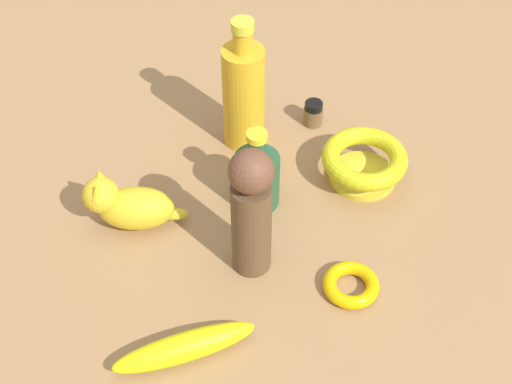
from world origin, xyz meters
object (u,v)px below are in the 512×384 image
object	(u,v)px
bowl	(364,161)
bottle_short	(257,177)
nail_polish_jar	(313,113)
banana	(184,347)
bangle	(351,285)
cat_figurine	(128,204)
person_figure_adult	(251,211)
bottle_tall	(244,94)

from	to	relation	value
bowl	bottle_short	size ratio (longest dim) A/B	0.97
nail_polish_jar	banana	bearing A→B (deg)	-129.44
bottle_short	nail_polish_jar	world-z (taller)	bottle_short
bangle	nail_polish_jar	world-z (taller)	nail_polish_jar
cat_figurine	banana	bearing A→B (deg)	-83.96
cat_figurine	banana	world-z (taller)	cat_figurine
bottle_short	banana	distance (m)	0.30
bowl	nail_polish_jar	bearing A→B (deg)	101.26
bottle_short	person_figure_adult	size ratio (longest dim) A/B	0.65
cat_figurine	banana	distance (m)	0.25
bowl	cat_figurine	world-z (taller)	cat_figurine
cat_figurine	person_figure_adult	size ratio (longest dim) A/B	0.69
banana	person_figure_adult	xyz separation A→B (m)	(0.13, 0.12, 0.09)
bangle	bottle_short	size ratio (longest dim) A/B	0.57
bangle	bottle_short	xyz separation A→B (m)	(-0.08, 0.20, 0.04)
cat_figurine	banana	xyz separation A→B (m)	(0.03, -0.25, -0.02)
bangle	bowl	distance (m)	0.23
bangle	person_figure_adult	size ratio (longest dim) A/B	0.37
bowl	bottle_short	distance (m)	0.18
banana	bottle_short	bearing A→B (deg)	51.67
cat_figurine	bottle_tall	distance (m)	0.26
nail_polish_jar	person_figure_adult	xyz separation A→B (m)	(-0.19, -0.27, 0.09)
bottle_tall	person_figure_adult	distance (m)	0.27
cat_figurine	nail_polish_jar	distance (m)	0.37
banana	bottle_tall	distance (m)	0.44
bangle	bottle_tall	distance (m)	0.36
banana	bowl	bearing A→B (deg)	31.49
bowl	person_figure_adult	xyz separation A→B (m)	(-0.22, -0.12, 0.08)
cat_figurine	bottle_short	bearing A→B (deg)	-2.92
bottle_tall	bottle_short	bearing A→B (deg)	-98.60
bottle_short	banana	world-z (taller)	bottle_short
bottle_tall	bangle	bearing A→B (deg)	-81.02
bowl	bottle_short	xyz separation A→B (m)	(-0.18, 0.00, 0.01)
bangle	cat_figurine	xyz separation A→B (m)	(-0.28, 0.21, 0.03)
bottle_short	nail_polish_jar	bearing A→B (deg)	45.19
bowl	banana	xyz separation A→B (m)	(-0.35, -0.24, -0.02)
nail_polish_jar	person_figure_adult	distance (m)	0.34
bangle	person_figure_adult	xyz separation A→B (m)	(-0.12, 0.09, 0.10)
bottle_short	cat_figurine	distance (m)	0.20
person_figure_adult	bottle_tall	bearing A→B (deg)	75.93
cat_figurine	bottle_tall	world-z (taller)	bottle_tall
person_figure_adult	bowl	bearing A→B (deg)	27.41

